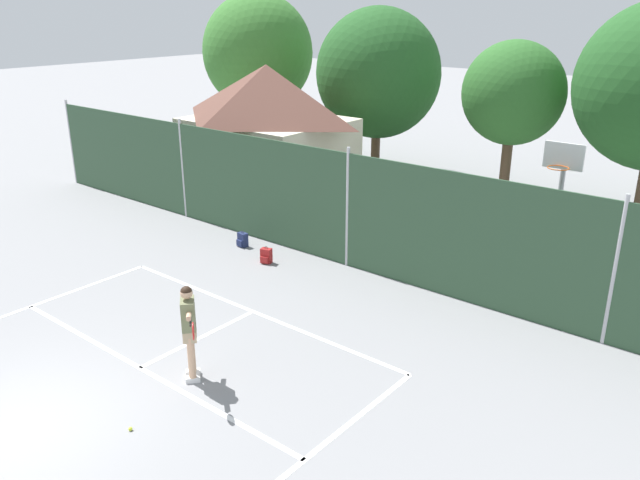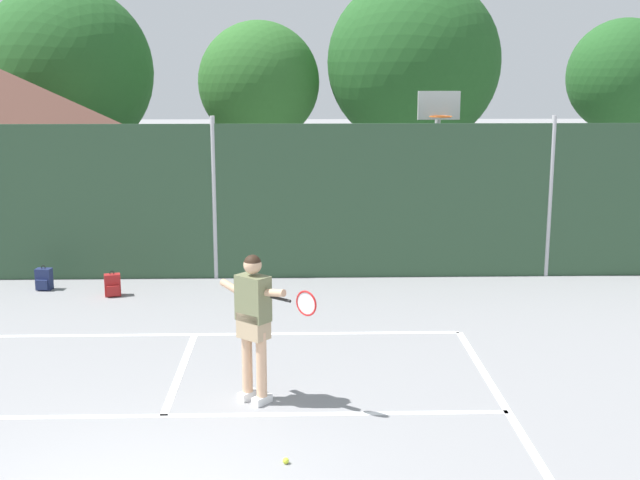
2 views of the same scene
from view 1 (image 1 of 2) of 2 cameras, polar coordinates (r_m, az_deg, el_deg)
name	(u,v)px [view 1 (image 1 of 2)]	position (r m, az deg, el deg)	size (l,w,h in m)	color
ground_plane	(11,432)	(11.78, -25.98, -15.23)	(120.00, 120.00, 0.00)	gray
court_markings	(49,413)	(11.99, -23.15, -14.09)	(8.30, 11.10, 0.01)	white
chainlink_fence	(348,211)	(16.26, 2.49, 2.65)	(26.09, 0.09, 3.15)	#2D4C33
basketball_hoop	(559,196)	(15.68, 20.65, 3.74)	(0.90, 0.67, 3.55)	#9E9EA3
clubhouse_building	(268,128)	(22.78, -4.71, 9.98)	(5.65, 4.52, 4.53)	beige
treeline_backdrop	(438,73)	(24.18, 10.51, 14.50)	(26.94, 4.63, 6.99)	brown
tennis_player	(189,325)	(11.63, -11.67, -7.47)	(1.19, 0.90, 1.85)	silver
tennis_ball	(130,429)	(11.12, -16.66, -15.93)	(0.07, 0.07, 0.07)	#CCE033
backpack_navy	(242,240)	(18.09, -6.97, 0.00)	(0.30, 0.27, 0.46)	navy
backpack_red	(266,256)	(16.88, -4.86, -1.45)	(0.32, 0.30, 0.46)	maroon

